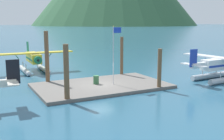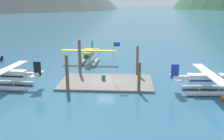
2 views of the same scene
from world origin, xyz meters
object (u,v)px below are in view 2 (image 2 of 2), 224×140
Objects in this scene: fuel_drum at (104,78)px; seaplane_cream_port_aft at (9,77)px; mooring_buoy at (223,98)px; seaplane_yellow_bow_left at (89,56)px; flagpole at (114,57)px; seaplane_white_stbd_aft at (207,81)px.

seaplane_cream_port_aft reaches higher than fuel_drum.
fuel_drum reaches higher than mooring_buoy.
fuel_drum is 12.40m from seaplane_yellow_bow_left.
fuel_drum is at bearing 150.29° from flagpole.
seaplane_white_stbd_aft and seaplane_cream_port_aft have the same top height.
mooring_buoy is 26.20m from seaplane_yellow_bow_left.
fuel_drum is 0.08× the size of seaplane_yellow_bow_left.
fuel_drum is 14.29m from seaplane_white_stbd_aft.
seaplane_cream_port_aft is at bearing 174.00° from mooring_buoy.
seaplane_yellow_bow_left reaches higher than fuel_drum.
mooring_buoy is 0.06× the size of seaplane_cream_port_aft.
seaplane_cream_port_aft is at bearing -120.50° from seaplane_yellow_bow_left.
seaplane_yellow_bow_left is (-5.58, 12.68, -2.47)m from flagpole.
seaplane_yellow_bow_left is (-19.07, 17.93, 1.27)m from mooring_buoy.
flagpole reaches higher than mooring_buoy.
mooring_buoy is (15.14, -6.20, -0.43)m from fuel_drum.
seaplane_cream_port_aft is (-14.41, -2.32, -2.47)m from flagpole.
mooring_buoy is 0.06× the size of seaplane_yellow_bow_left.
seaplane_yellow_bow_left reaches higher than mooring_buoy.
seaplane_yellow_bow_left is at bearing 113.75° from flagpole.
flagpole is at bearing 9.14° from seaplane_cream_port_aft.
flagpole reaches higher than seaplane_white_stbd_aft.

